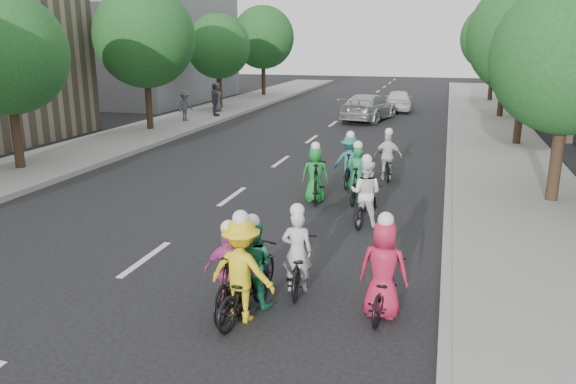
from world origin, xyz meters
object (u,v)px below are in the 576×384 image
at_px(cyclist_8, 388,162).
at_px(spectator_1, 215,100).
at_px(cyclist_1, 254,270).
at_px(cyclist_9, 316,179).
at_px(cyclist_5, 357,181).
at_px(cyclist_4, 383,279).
at_px(cyclist_7, 350,165).
at_px(cyclist_0, 298,261).
at_px(follow_car_lead, 368,107).
at_px(spectator_2, 217,97).
at_px(cyclist_6, 366,199).
at_px(cyclist_2, 243,279).
at_px(cyclist_3, 232,277).
at_px(spectator_0, 185,106).
at_px(follow_car_trail, 398,100).

xyz_separation_m(cyclist_8, spectator_1, (-11.04, 11.80, 0.50)).
xyz_separation_m(cyclist_1, cyclist_9, (-0.42, 6.52, 0.02)).
height_order(cyclist_9, spectator_1, spectator_1).
xyz_separation_m(cyclist_1, spectator_1, (-9.78, 21.46, 0.45)).
xyz_separation_m(cyclist_1, cyclist_5, (0.73, 6.69, -0.01)).
height_order(cyclist_1, cyclist_4, cyclist_4).
xyz_separation_m(cyclist_7, cyclist_9, (-0.65, -1.87, -0.03)).
distance_m(cyclist_0, follow_car_lead, 22.44).
height_order(cyclist_0, spectator_2, spectator_2).
distance_m(cyclist_9, spectator_2, 19.57).
distance_m(cyclist_5, cyclist_9, 1.16).
height_order(cyclist_6, follow_car_lead, cyclist_6).
height_order(cyclist_2, follow_car_lead, cyclist_2).
bearing_deg(cyclist_7, cyclist_5, 107.17).
height_order(cyclist_4, cyclist_5, cyclist_4).
relative_size(cyclist_4, spectator_1, 0.97).
relative_size(cyclist_3, spectator_2, 1.07).
height_order(cyclist_5, spectator_2, spectator_2).
relative_size(cyclist_9, spectator_1, 1.04).
distance_m(cyclist_2, cyclist_9, 7.08).
xyz_separation_m(spectator_0, spectator_1, (0.77, 2.25, 0.13)).
distance_m(cyclist_2, cyclist_3, 0.32).
relative_size(cyclist_2, cyclist_7, 1.03).
height_order(cyclist_7, follow_car_trail, cyclist_7).
distance_m(cyclist_7, follow_car_trail, 19.48).
bearing_deg(cyclist_0, cyclist_9, -88.36).
xyz_separation_m(cyclist_2, cyclist_9, (-0.42, 7.07, -0.04)).
bearing_deg(cyclist_5, cyclist_8, -97.53).
bearing_deg(cyclist_3, cyclist_0, -128.85).
bearing_deg(cyclist_5, cyclist_9, 11.29).
distance_m(cyclist_6, follow_car_lead, 18.44).
xyz_separation_m(cyclist_2, cyclist_7, (0.23, 8.93, -0.01)).
relative_size(cyclist_5, spectator_2, 1.02).
bearing_deg(cyclist_6, cyclist_9, -36.69).
xyz_separation_m(cyclist_1, spectator_2, (-10.44, 23.33, 0.39)).
height_order(cyclist_0, spectator_0, spectator_0).
height_order(cyclist_3, follow_car_lead, cyclist_3).
distance_m(cyclist_2, cyclist_4, 2.30).
bearing_deg(cyclist_9, cyclist_5, 177.62).
bearing_deg(cyclist_7, cyclist_2, 89.41).
distance_m(cyclist_6, cyclist_7, 3.67).
bearing_deg(cyclist_4, cyclist_7, -72.10).
distance_m(cyclist_4, cyclist_6, 4.76).
relative_size(cyclist_8, follow_car_lead, 0.33).
bearing_deg(spectator_0, cyclist_7, -120.28).
xyz_separation_m(cyclist_9, spectator_2, (-10.02, 16.81, 0.37)).
bearing_deg(cyclist_3, spectator_2, -69.59).
distance_m(cyclist_9, spectator_0, 16.24).
relative_size(cyclist_0, follow_car_lead, 0.35).
bearing_deg(cyclist_6, spectator_0, -42.05).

